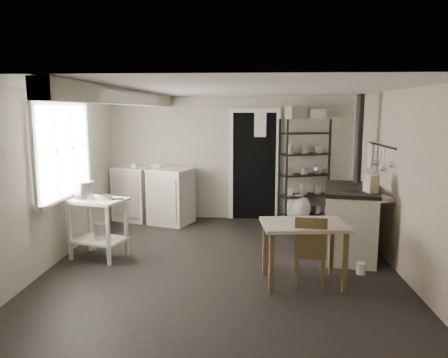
# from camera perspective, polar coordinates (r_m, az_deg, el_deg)

# --- Properties ---
(floor) EXTENTS (5.00, 5.00, 0.00)m
(floor) POSITION_cam_1_polar(r_m,az_deg,el_deg) (6.02, -0.16, -10.86)
(floor) COLOR black
(floor) RESTS_ON ground
(ceiling) EXTENTS (5.00, 5.00, 0.00)m
(ceiling) POSITION_cam_1_polar(r_m,az_deg,el_deg) (5.67, -0.17, 11.59)
(ceiling) COLOR white
(ceiling) RESTS_ON wall_back
(wall_back) EXTENTS (4.50, 0.02, 2.30)m
(wall_back) POSITION_cam_1_polar(r_m,az_deg,el_deg) (8.21, 0.84, 2.73)
(wall_back) COLOR #BCB4A0
(wall_back) RESTS_ON ground
(wall_front) EXTENTS (4.50, 0.02, 2.30)m
(wall_front) POSITION_cam_1_polar(r_m,az_deg,el_deg) (3.29, -2.68, -6.72)
(wall_front) COLOR #BCB4A0
(wall_front) RESTS_ON ground
(wall_left) EXTENTS (0.02, 5.00, 2.30)m
(wall_left) POSITION_cam_1_polar(r_m,az_deg,el_deg) (6.27, -21.15, 0.20)
(wall_left) COLOR #BCB4A0
(wall_left) RESTS_ON ground
(wall_right) EXTENTS (0.02, 5.00, 2.30)m
(wall_right) POSITION_cam_1_polar(r_m,az_deg,el_deg) (6.04, 21.69, -0.15)
(wall_right) COLOR #BCB4A0
(wall_right) RESTS_ON ground
(window) EXTENTS (0.12, 1.76, 1.28)m
(window) POSITION_cam_1_polar(r_m,az_deg,el_deg) (6.40, -20.35, 3.57)
(window) COLOR white
(window) RESTS_ON wall_left
(doorway) EXTENTS (0.96, 0.10, 2.08)m
(doorway) POSITION_cam_1_polar(r_m,az_deg,el_deg) (8.19, 3.98, 1.64)
(doorway) COLOR white
(doorway) RESTS_ON ground
(ceiling_beam) EXTENTS (0.18, 5.00, 0.18)m
(ceiling_beam) POSITION_cam_1_polar(r_m,az_deg,el_deg) (5.86, -12.17, 10.33)
(ceiling_beam) COLOR white
(ceiling_beam) RESTS_ON ceiling
(wallpaper_panel) EXTENTS (0.01, 5.00, 2.30)m
(wallpaper_panel) POSITION_cam_1_polar(r_m,az_deg,el_deg) (6.03, 21.60, -0.15)
(wallpaper_panel) COLOR #C2B19E
(wallpaper_panel) RESTS_ON wall_right
(utensil_rail) EXTENTS (0.06, 1.20, 0.44)m
(utensil_rail) POSITION_cam_1_polar(r_m,az_deg,el_deg) (6.54, 19.74, 4.14)
(utensil_rail) COLOR #B2B2B4
(utensil_rail) RESTS_ON wall_right
(prep_table) EXTENTS (0.86, 0.73, 0.84)m
(prep_table) POSITION_cam_1_polar(r_m,az_deg,el_deg) (6.33, -16.09, -6.42)
(prep_table) COLOR white
(prep_table) RESTS_ON ground
(stockpot) EXTENTS (0.34, 0.34, 0.28)m
(stockpot) POSITION_cam_1_polar(r_m,az_deg,el_deg) (6.26, -17.76, -1.59)
(stockpot) COLOR #B2B2B4
(stockpot) RESTS_ON prep_table
(saucepan) EXTENTS (0.18, 0.18, 0.10)m
(saucepan) POSITION_cam_1_polar(r_m,az_deg,el_deg) (6.15, -15.13, -2.51)
(saucepan) COLOR #B2B2B4
(saucepan) RESTS_ON prep_table
(bucket) EXTENTS (0.24, 0.24, 0.23)m
(bucket) POSITION_cam_1_polar(r_m,az_deg,el_deg) (6.33, -15.65, -6.52)
(bucket) COLOR #B2B2B4
(bucket) RESTS_ON prep_table
(base_cabinets) EXTENTS (1.66, 1.13, 1.00)m
(base_cabinets) POSITION_cam_1_polar(r_m,az_deg,el_deg) (8.18, -9.24, -2.30)
(base_cabinets) COLOR beige
(base_cabinets) RESTS_ON ground
(mixing_bowl) EXTENTS (0.32, 0.32, 0.07)m
(mixing_bowl) POSITION_cam_1_polar(r_m,az_deg,el_deg) (8.03, -8.91, 1.10)
(mixing_bowl) COLOR white
(mixing_bowl) RESTS_ON base_cabinets
(counter_cup) EXTENTS (0.14, 0.14, 0.09)m
(counter_cup) POSITION_cam_1_polar(r_m,az_deg,el_deg) (8.03, -11.66, 1.08)
(counter_cup) COLOR white
(counter_cup) RESTS_ON base_cabinets
(shelf_rack) EXTENTS (0.96, 0.65, 1.89)m
(shelf_rack) POSITION_cam_1_polar(r_m,az_deg,el_deg) (8.10, 10.40, 1.07)
(shelf_rack) COLOR black
(shelf_rack) RESTS_ON ground
(shelf_jar) EXTENTS (0.10, 0.10, 0.18)m
(shelf_jar) POSITION_cam_1_polar(r_m,az_deg,el_deg) (8.07, 8.69, 4.05)
(shelf_jar) COLOR white
(shelf_jar) RESTS_ON shelf_rack
(storage_box_a) EXTENTS (0.38, 0.36, 0.21)m
(storage_box_a) POSITION_cam_1_polar(r_m,az_deg,el_deg) (8.02, 9.41, 8.63)
(storage_box_a) COLOR beige
(storage_box_a) RESTS_ON shelf_rack
(storage_box_b) EXTENTS (0.28, 0.26, 0.17)m
(storage_box_b) POSITION_cam_1_polar(r_m,az_deg,el_deg) (8.09, 12.11, 8.41)
(storage_box_b) COLOR beige
(storage_box_b) RESTS_ON shelf_rack
(stove) EXTENTS (0.89, 1.34, 0.97)m
(stove) POSITION_cam_1_polar(r_m,az_deg,el_deg) (6.45, 16.03, -5.76)
(stove) COLOR beige
(stove) RESTS_ON ground
(stovepipe) EXTENTS (0.13, 0.13, 1.44)m
(stovepipe) POSITION_cam_1_polar(r_m,az_deg,el_deg) (6.71, 17.20, 4.72)
(stovepipe) COLOR black
(stovepipe) RESTS_ON stove
(side_ledge) EXTENTS (0.66, 0.48, 0.91)m
(side_ledge) POSITION_cam_1_polar(r_m,az_deg,el_deg) (6.15, 18.45, -6.68)
(side_ledge) COLOR white
(side_ledge) RESTS_ON ground
(oats_box) EXTENTS (0.16, 0.22, 0.31)m
(oats_box) POSITION_cam_1_polar(r_m,az_deg,el_deg) (6.03, 18.61, -1.35)
(oats_box) COLOR beige
(oats_box) RESTS_ON side_ledge
(work_table) EXTENTS (1.03, 0.77, 0.74)m
(work_table) POSITION_cam_1_polar(r_m,az_deg,el_deg) (5.31, 10.30, -9.41)
(work_table) COLOR beige
(work_table) RESTS_ON ground
(table_cup) EXTENTS (0.14, 0.14, 0.10)m
(table_cup) POSITION_cam_1_polar(r_m,az_deg,el_deg) (5.12, 12.72, -5.14)
(table_cup) COLOR white
(table_cup) RESTS_ON work_table
(chair) EXTENTS (0.40, 0.42, 0.86)m
(chair) POSITION_cam_1_polar(r_m,az_deg,el_deg) (5.22, 11.23, -8.55)
(chair) COLOR brown
(chair) RESTS_ON ground
(flour_sack) EXTENTS (0.56, 0.53, 0.53)m
(flour_sack) POSITION_cam_1_polar(r_m,az_deg,el_deg) (8.10, 9.69, -4.02)
(flour_sack) COLOR silver
(flour_sack) RESTS_ON ground
(floor_crock) EXTENTS (0.14, 0.14, 0.14)m
(floor_crock) POSITION_cam_1_polar(r_m,az_deg,el_deg) (5.86, 17.42, -11.05)
(floor_crock) COLOR white
(floor_crock) RESTS_ON ground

